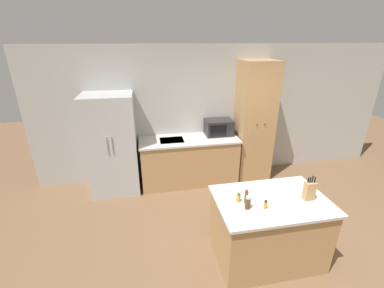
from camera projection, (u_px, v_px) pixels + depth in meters
ground_plane at (264, 248)px, 3.54m from camera, size 14.00×14.00×0.00m
wall_back at (220, 113)px, 5.16m from camera, size 7.20×0.06×2.60m
refrigerator at (112, 145)px, 4.61m from camera, size 0.87×0.71×1.83m
back_counter at (189, 160)px, 5.04m from camera, size 1.89×0.69×0.92m
pantry_cabinet at (254, 122)px, 5.03m from camera, size 0.66×0.61×2.33m
kitchen_island at (268, 228)px, 3.26m from camera, size 1.36×0.91×0.88m
microwave at (219, 127)px, 5.02m from camera, size 0.53×0.37×0.30m
knife_block at (309, 191)px, 3.06m from camera, size 0.12×0.08×0.32m
spice_bottle_tall_dark at (248, 203)px, 2.91m from camera, size 0.06×0.06×0.16m
spice_bottle_short_red at (246, 197)px, 3.00m from camera, size 0.05×0.05×0.17m
spice_bottle_amber_oil at (265, 205)px, 2.92m from camera, size 0.04×0.04×0.10m
spice_bottle_green_herb at (238, 198)px, 3.03m from camera, size 0.05×0.05×0.12m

